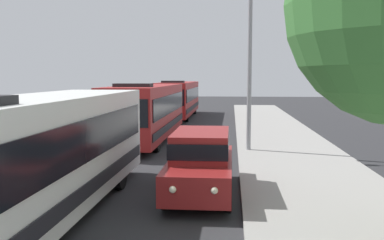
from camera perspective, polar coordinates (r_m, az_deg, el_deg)
bus_lead at (r=11.15m, az=-19.21°, el=-4.03°), size 2.58×10.82×3.21m
bus_second_in_line at (r=23.76m, az=-5.89°, el=1.32°), size 2.58×11.55×3.21m
bus_middle at (r=37.41m, az=-1.78°, el=2.96°), size 2.58×12.07×3.21m
white_suv at (r=12.93m, az=1.20°, el=-5.34°), size 1.86×5.08×1.90m
streetlamp_mid at (r=19.99m, az=7.71°, el=11.45°), size 6.36×0.28×8.79m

